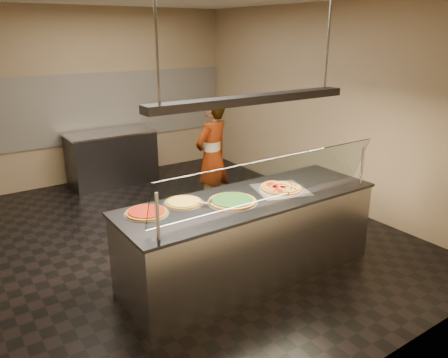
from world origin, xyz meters
TOP-DOWN VIEW (x-y plane):
  - ground at (0.00, 0.00)m, footprint 5.00×6.00m
  - wall_back at (0.00, 3.01)m, footprint 5.00×0.02m
  - wall_front at (0.00, -3.01)m, footprint 5.00×0.02m
  - wall_right at (2.51, 0.00)m, footprint 0.02×6.00m
  - tile_band at (0.00, 2.98)m, footprint 4.90×0.02m
  - serving_counter at (0.09, -1.32)m, footprint 2.86×0.94m
  - sneeze_guard at (0.09, -1.66)m, footprint 2.62×0.18m
  - perforated_tray at (0.49, -1.34)m, footprint 0.68×0.68m
  - half_pizza_pepperoni at (0.39, -1.34)m, footprint 0.34×0.49m
  - half_pizza_sausage at (0.60, -1.34)m, footprint 0.34×0.49m
  - pizza_spinach at (-0.16, -1.34)m, footprint 0.52×0.52m
  - pizza_cheese at (-0.58, -1.08)m, footprint 0.40×0.40m
  - pizza_tomato at (-1.00, -1.11)m, footprint 0.42×0.42m
  - pizza_spatula at (-0.40, -1.24)m, footprint 0.28×0.17m
  - prep_table at (-0.01, 2.55)m, footprint 1.49×0.74m
  - worker at (0.74, 0.43)m, footprint 0.73×0.59m
  - heat_lamp_housing at (0.09, -1.32)m, footprint 2.30×0.18m
  - lamp_rod_left at (-0.91, -1.32)m, footprint 0.02×0.02m
  - lamp_rod_right at (1.09, -1.32)m, footprint 0.02×0.02m

SIDE VIEW (x-z plane):
  - ground at x=0.00m, z-range -0.02..0.00m
  - serving_counter at x=0.09m, z-range 0.00..0.93m
  - prep_table at x=-0.01m, z-range 0.00..0.93m
  - worker at x=0.74m, z-range 0.00..1.72m
  - perforated_tray at x=0.49m, z-range 0.93..0.94m
  - pizza_cheese at x=-0.58m, z-range 0.93..0.96m
  - pizza_tomato at x=-1.00m, z-range 0.93..0.96m
  - pizza_spinach at x=-0.16m, z-range 0.93..0.96m
  - half_pizza_sausage at x=0.60m, z-range 0.94..0.98m
  - pizza_spatula at x=-0.40m, z-range 0.95..0.97m
  - half_pizza_pepperoni at x=0.39m, z-range 0.94..0.99m
  - sneeze_guard at x=0.09m, z-range 0.96..1.49m
  - tile_band at x=0.00m, z-range 0.70..1.90m
  - wall_back at x=0.00m, z-range 0.00..3.00m
  - wall_front at x=0.00m, z-range 0.00..3.00m
  - wall_right at x=2.51m, z-range 0.00..3.00m
  - heat_lamp_housing at x=0.09m, z-range 1.91..1.99m
  - lamp_rod_left at x=-0.91m, z-range 1.99..3.00m
  - lamp_rod_right at x=1.09m, z-range 1.99..3.00m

